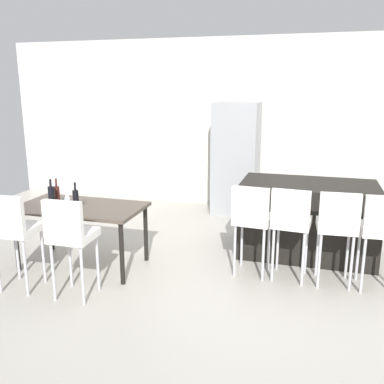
{
  "coord_description": "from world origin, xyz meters",
  "views": [
    {
      "loc": [
        0.64,
        -4.63,
        2.08
      ],
      "look_at": [
        -0.74,
        0.1,
        0.85
      ],
      "focal_mm": 39.45,
      "sensor_mm": 36.0,
      "label": 1
    }
  ],
  "objects_px": {
    "bar_chair_left": "(252,216)",
    "bar_chair_middle": "(291,220)",
    "dining_table": "(81,211)",
    "dining_chair_far": "(70,233)",
    "wine_bottle_left": "(57,195)",
    "kitchen_island": "(307,219)",
    "wine_bottle_end": "(52,197)",
    "wine_bottle_far": "(76,199)",
    "refrigerator": "(236,159)",
    "dining_chair_near": "(14,227)",
    "bar_chair_right": "(337,223)",
    "bar_chair_far": "(382,227)",
    "wine_glass_middle": "(67,196)"
  },
  "relations": [
    {
      "from": "bar_chair_left",
      "to": "bar_chair_middle",
      "type": "distance_m",
      "value": 0.42
    },
    {
      "from": "dining_table",
      "to": "dining_chair_far",
      "type": "bearing_deg",
      "value": -66.57
    },
    {
      "from": "dining_chair_far",
      "to": "wine_bottle_left",
      "type": "distance_m",
      "value": 0.96
    },
    {
      "from": "kitchen_island",
      "to": "bar_chair_left",
      "type": "height_order",
      "value": "bar_chair_left"
    },
    {
      "from": "wine_bottle_end",
      "to": "wine_bottle_far",
      "type": "height_order",
      "value": "wine_bottle_end"
    },
    {
      "from": "refrigerator",
      "to": "dining_chair_near",
      "type": "bearing_deg",
      "value": -115.43
    },
    {
      "from": "bar_chair_left",
      "to": "wine_bottle_end",
      "type": "bearing_deg",
      "value": -168.26
    },
    {
      "from": "refrigerator",
      "to": "kitchen_island",
      "type": "bearing_deg",
      "value": -52.51
    },
    {
      "from": "bar_chair_right",
      "to": "dining_chair_far",
      "type": "bearing_deg",
      "value": -157.69
    },
    {
      "from": "kitchen_island",
      "to": "bar_chair_left",
      "type": "bearing_deg",
      "value": -124.0
    },
    {
      "from": "kitchen_island",
      "to": "dining_chair_far",
      "type": "height_order",
      "value": "dining_chair_far"
    },
    {
      "from": "bar_chair_middle",
      "to": "dining_table",
      "type": "relative_size",
      "value": 0.72
    },
    {
      "from": "bar_chair_right",
      "to": "dining_table",
      "type": "height_order",
      "value": "bar_chair_right"
    },
    {
      "from": "bar_chair_middle",
      "to": "refrigerator",
      "type": "xyz_separation_m",
      "value": [
        -1.05,
        2.44,
        0.22
      ]
    },
    {
      "from": "kitchen_island",
      "to": "dining_table",
      "type": "relative_size",
      "value": 1.14
    },
    {
      "from": "kitchen_island",
      "to": "wine_bottle_end",
      "type": "bearing_deg",
      "value": -154.72
    },
    {
      "from": "dining_chair_near",
      "to": "wine_bottle_end",
      "type": "relative_size",
      "value": 3.11
    },
    {
      "from": "wine_bottle_end",
      "to": "wine_bottle_far",
      "type": "xyz_separation_m",
      "value": [
        0.29,
        0.03,
        -0.01
      ]
    },
    {
      "from": "dining_table",
      "to": "bar_chair_middle",
      "type": "bearing_deg",
      "value": 6.65
    },
    {
      "from": "dining_chair_near",
      "to": "refrigerator",
      "type": "bearing_deg",
      "value": 64.57
    },
    {
      "from": "wine_bottle_far",
      "to": "wine_bottle_left",
      "type": "relative_size",
      "value": 0.99
    },
    {
      "from": "dining_table",
      "to": "refrigerator",
      "type": "bearing_deg",
      "value": 63.94
    },
    {
      "from": "bar_chair_far",
      "to": "refrigerator",
      "type": "relative_size",
      "value": 0.57
    },
    {
      "from": "bar_chair_far",
      "to": "wine_glass_middle",
      "type": "height_order",
      "value": "bar_chair_far"
    },
    {
      "from": "kitchen_island",
      "to": "wine_bottle_end",
      "type": "distance_m",
      "value": 3.11
    },
    {
      "from": "wine_bottle_end",
      "to": "wine_bottle_left",
      "type": "relative_size",
      "value": 1.07
    },
    {
      "from": "wine_glass_middle",
      "to": "kitchen_island",
      "type": "bearing_deg",
      "value": 24.17
    },
    {
      "from": "dining_table",
      "to": "wine_glass_middle",
      "type": "bearing_deg",
      "value": -154.66
    },
    {
      "from": "wine_bottle_far",
      "to": "bar_chair_right",
      "type": "bearing_deg",
      "value": 8.66
    },
    {
      "from": "wine_bottle_far",
      "to": "wine_glass_middle",
      "type": "height_order",
      "value": "wine_bottle_far"
    },
    {
      "from": "bar_chair_left",
      "to": "dining_chair_far",
      "type": "bearing_deg",
      "value": -147.59
    },
    {
      "from": "wine_bottle_end",
      "to": "refrigerator",
      "type": "bearing_deg",
      "value": 61.39
    },
    {
      "from": "bar_chair_right",
      "to": "dining_chair_far",
      "type": "height_order",
      "value": "same"
    },
    {
      "from": "kitchen_island",
      "to": "bar_chair_middle",
      "type": "bearing_deg",
      "value": -100.45
    },
    {
      "from": "refrigerator",
      "to": "bar_chair_middle",
      "type": "bearing_deg",
      "value": -66.64
    },
    {
      "from": "bar_chair_left",
      "to": "dining_chair_near",
      "type": "height_order",
      "value": "same"
    },
    {
      "from": "bar_chair_far",
      "to": "wine_bottle_end",
      "type": "distance_m",
      "value": 3.57
    },
    {
      "from": "wine_bottle_end",
      "to": "bar_chair_far",
      "type": "bearing_deg",
      "value": 7.41
    },
    {
      "from": "dining_chair_near",
      "to": "refrigerator",
      "type": "distance_m",
      "value": 3.85
    },
    {
      "from": "kitchen_island",
      "to": "bar_chair_middle",
      "type": "xyz_separation_m",
      "value": [
        -0.16,
        -0.86,
        0.24
      ]
    },
    {
      "from": "wine_bottle_end",
      "to": "bar_chair_middle",
      "type": "bearing_deg",
      "value": 9.9
    },
    {
      "from": "kitchen_island",
      "to": "wine_glass_middle",
      "type": "distance_m",
      "value": 2.95
    },
    {
      "from": "dining_chair_near",
      "to": "wine_bottle_left",
      "type": "distance_m",
      "value": 0.74
    },
    {
      "from": "wine_bottle_far",
      "to": "dining_table",
      "type": "bearing_deg",
      "value": 104.1
    },
    {
      "from": "bar_chair_right",
      "to": "wine_bottle_end",
      "type": "xyz_separation_m",
      "value": [
        -3.1,
        -0.46,
        0.18
      ]
    },
    {
      "from": "kitchen_island",
      "to": "wine_glass_middle",
      "type": "xyz_separation_m",
      "value": [
        -2.67,
        -1.2,
        0.4
      ]
    },
    {
      "from": "kitchen_island",
      "to": "dining_chair_near",
      "type": "xyz_separation_m",
      "value": [
        -2.86,
        -1.89,
        0.24
      ]
    },
    {
      "from": "wine_glass_middle",
      "to": "wine_bottle_far",
      "type": "bearing_deg",
      "value": -27.79
    },
    {
      "from": "bar_chair_left",
      "to": "wine_bottle_end",
      "type": "relative_size",
      "value": 3.11
    },
    {
      "from": "kitchen_island",
      "to": "refrigerator",
      "type": "xyz_separation_m",
      "value": [
        -1.21,
        1.58,
        0.46
      ]
    }
  ]
}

